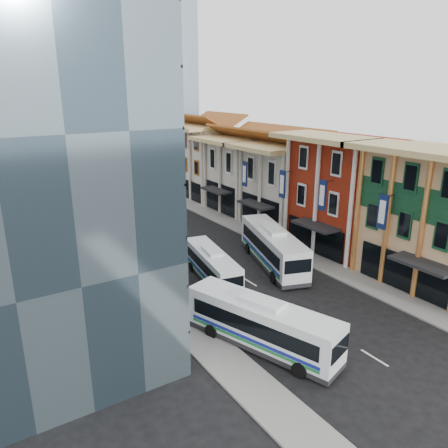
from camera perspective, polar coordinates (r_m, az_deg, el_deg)
ground at (r=31.14m, az=20.54°, el=-16.93°), size 200.00×200.00×0.00m
sidewalk_right at (r=50.28m, az=6.49°, el=-2.36°), size 3.00×90.00×0.15m
sidewalk_left at (r=42.30m, az=-11.82°, el=-6.56°), size 3.00×90.00×0.15m
shophouse_red at (r=48.84m, az=15.48°, el=3.77°), size 8.00×10.00×12.00m
shophouse_cream_near at (r=55.64m, az=8.16°, el=4.80°), size 8.00×9.00×10.00m
shophouse_cream_mid at (r=62.56m, az=2.76°, el=6.35°), size 8.00×9.00×10.00m
shophouse_cream_far at (r=71.14m, az=-2.19°, el=8.12°), size 8.00×12.00×11.00m
office_tower at (r=33.82m, az=-25.33°, el=12.41°), size 12.00×26.00×30.00m
office_block_far at (r=57.59m, az=-26.69°, el=5.57°), size 10.00×18.00×14.00m
bus_left_near at (r=30.26m, az=4.92°, el=-12.79°), size 6.07×11.58×3.63m
bus_left_far at (r=39.97m, az=-1.55°, el=-5.36°), size 3.94×9.78×3.06m
bus_right at (r=43.47m, az=6.39°, el=-2.93°), size 6.58×12.54×3.93m
sedan_left at (r=32.48m, az=9.77°, el=-12.88°), size 2.45×4.66×1.51m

